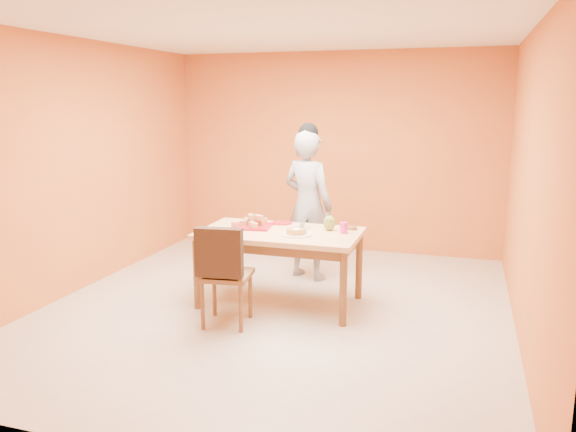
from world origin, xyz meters
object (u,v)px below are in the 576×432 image
(dining_chair, at_px, (225,273))
(egg_ornament, at_px, (329,223))
(person, at_px, (308,205))
(sponge_cake, at_px, (296,231))
(checker_tin, at_px, (352,228))
(magenta_glass, at_px, (344,228))
(dining_table, at_px, (280,240))
(red_dinner_plate, at_px, (282,223))
(pastry_platter, at_px, (253,226))

(dining_chair, relative_size, egg_ornament, 6.29)
(person, xyz_separation_m, sponge_cake, (0.17, -1.03, -0.07))
(sponge_cake, distance_m, checker_tin, 0.62)
(sponge_cake, height_order, egg_ornament, egg_ornament)
(person, distance_m, sponge_cake, 1.04)
(person, relative_size, egg_ornament, 11.26)
(magenta_glass, bearing_deg, dining_chair, -139.57)
(sponge_cake, bearing_deg, magenta_glass, 26.13)
(egg_ornament, relative_size, magenta_glass, 1.41)
(dining_table, xyz_separation_m, sponge_cake, (0.20, -0.11, 0.13))
(red_dinner_plate, bearing_deg, magenta_glass, -18.84)
(dining_table, bearing_deg, sponge_cake, -27.30)
(person, relative_size, pastry_platter, 4.69)
(egg_ornament, bearing_deg, dining_chair, -115.02)
(dining_chair, distance_m, sponge_cake, 0.82)
(dining_table, bearing_deg, red_dinner_plate, 104.51)
(pastry_platter, distance_m, red_dinner_plate, 0.35)
(egg_ornament, xyz_separation_m, checker_tin, (0.21, 0.11, -0.06))
(red_dinner_plate, distance_m, sponge_cake, 0.54)
(pastry_platter, bearing_deg, sponge_cake, -20.34)
(dining_table, xyz_separation_m, red_dinner_plate, (-0.09, 0.35, 0.10))
(sponge_cake, relative_size, egg_ornament, 1.27)
(person, relative_size, sponge_cake, 8.85)
(person, xyz_separation_m, red_dinner_plate, (-0.12, -0.57, -0.09))
(dining_table, bearing_deg, checker_tin, 23.12)
(person, bearing_deg, magenta_glass, 145.45)
(pastry_platter, xyz_separation_m, sponge_cake, (0.52, -0.19, 0.02))
(person, bearing_deg, dining_table, 107.24)
(dining_table, distance_m, dining_chair, 0.77)
(dining_table, xyz_separation_m, checker_tin, (0.68, 0.29, 0.11))
(red_dinner_plate, relative_size, sponge_cake, 1.12)
(dining_table, distance_m, egg_ornament, 0.53)
(egg_ornament, bearing_deg, pastry_platter, -157.03)
(red_dinner_plate, height_order, sponge_cake, sponge_cake)
(pastry_platter, relative_size, magenta_glass, 3.38)
(pastry_platter, relative_size, red_dinner_plate, 1.69)
(person, relative_size, red_dinner_plate, 7.90)
(dining_chair, xyz_separation_m, pastry_platter, (-0.02, 0.77, 0.27))
(sponge_cake, bearing_deg, pastry_platter, 159.66)
(red_dinner_plate, xyz_separation_m, magenta_glass, (0.72, -0.25, 0.05))
(dining_table, bearing_deg, pastry_platter, 164.47)
(dining_table, distance_m, magenta_glass, 0.66)
(magenta_glass, xyz_separation_m, checker_tin, (0.05, 0.19, -0.04))
(magenta_glass, bearing_deg, egg_ornament, 155.40)
(dining_table, xyz_separation_m, dining_chair, (-0.30, -0.69, -0.17))
(dining_chair, bearing_deg, sponge_cake, 41.57)
(sponge_cake, height_order, checker_tin, sponge_cake)
(dining_chair, xyz_separation_m, person, (0.33, 1.61, 0.36))
(dining_chair, distance_m, magenta_glass, 1.26)
(sponge_cake, bearing_deg, person, 99.47)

